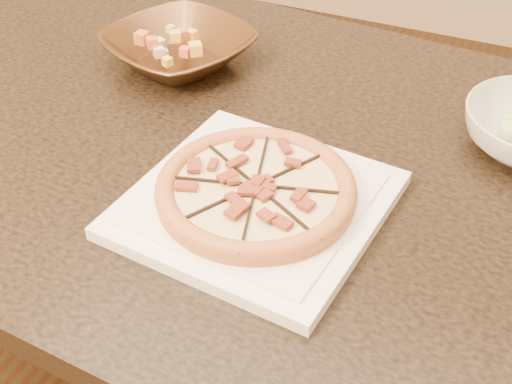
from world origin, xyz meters
TOP-DOWN VIEW (x-y plane):
  - dining_table at (0.11, 0.04)m, footprint 1.40×0.97m
  - plate at (0.19, -0.10)m, footprint 0.34×0.34m
  - pizza at (0.19, -0.10)m, footprint 0.25×0.25m
  - bronze_bowl at (-0.08, 0.20)m, footprint 0.30×0.30m
  - mixed_dish at (-0.09, 0.20)m, footprint 0.10×0.11m

SIDE VIEW (x-z plane):
  - dining_table at x=0.11m, z-range 0.27..1.02m
  - plate at x=0.19m, z-range 0.75..0.77m
  - bronze_bowl at x=-0.08m, z-range 0.75..0.81m
  - pizza at x=0.19m, z-range 0.77..0.80m
  - mixed_dish at x=-0.09m, z-range 0.81..0.83m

